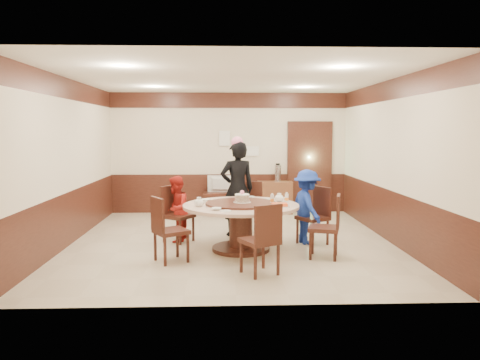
{
  "coord_description": "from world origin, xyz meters",
  "views": [
    {
      "loc": [
        -0.15,
        -7.98,
        1.92
      ],
      "look_at": [
        0.14,
        -0.19,
        1.1
      ],
      "focal_mm": 35.0,
      "sensor_mm": 36.0,
      "label": 1
    }
  ],
  "objects_px": {
    "side_cabinet": "(275,197)",
    "shrimp_platter": "(279,205)",
    "person_blue": "(307,207)",
    "person_red": "(176,209)",
    "television": "(222,184)",
    "birthday_cake": "(242,198)",
    "thermos": "(278,173)",
    "banquet_table": "(241,218)",
    "tv_stand": "(222,203)",
    "person_standing": "(237,189)"
  },
  "relations": [
    {
      "from": "birthday_cake",
      "to": "thermos",
      "type": "height_order",
      "value": "thermos"
    },
    {
      "from": "person_blue",
      "to": "side_cabinet",
      "type": "bearing_deg",
      "value": -10.72
    },
    {
      "from": "person_standing",
      "to": "television",
      "type": "xyz_separation_m",
      "value": [
        -0.28,
        2.25,
        -0.17
      ]
    },
    {
      "from": "shrimp_platter",
      "to": "thermos",
      "type": "relative_size",
      "value": 0.79
    },
    {
      "from": "banquet_table",
      "to": "side_cabinet",
      "type": "xyz_separation_m",
      "value": [
        0.92,
        3.37,
        -0.16
      ]
    },
    {
      "from": "person_blue",
      "to": "person_red",
      "type": "bearing_deg",
      "value": 68.93
    },
    {
      "from": "thermos",
      "to": "television",
      "type": "bearing_deg",
      "value": -178.68
    },
    {
      "from": "birthday_cake",
      "to": "television",
      "type": "height_order",
      "value": "birthday_cake"
    },
    {
      "from": "banquet_table",
      "to": "shrimp_platter",
      "type": "relative_size",
      "value": 6.19
    },
    {
      "from": "tv_stand",
      "to": "television",
      "type": "relative_size",
      "value": 1.25
    },
    {
      "from": "person_standing",
      "to": "birthday_cake",
      "type": "distance_m",
      "value": 1.08
    },
    {
      "from": "person_blue",
      "to": "thermos",
      "type": "bearing_deg",
      "value": -12.02
    },
    {
      "from": "person_blue",
      "to": "shrimp_platter",
      "type": "xyz_separation_m",
      "value": [
        -0.56,
        -0.71,
        0.14
      ]
    },
    {
      "from": "tv_stand",
      "to": "thermos",
      "type": "relative_size",
      "value": 2.24
    },
    {
      "from": "birthday_cake",
      "to": "television",
      "type": "bearing_deg",
      "value": 95.65
    },
    {
      "from": "shrimp_platter",
      "to": "birthday_cake",
      "type": "bearing_deg",
      "value": 150.59
    },
    {
      "from": "side_cabinet",
      "to": "thermos",
      "type": "xyz_separation_m",
      "value": [
        0.07,
        0.0,
        0.56
      ]
    },
    {
      "from": "banquet_table",
      "to": "shrimp_platter",
      "type": "height_order",
      "value": "shrimp_platter"
    },
    {
      "from": "birthday_cake",
      "to": "television",
      "type": "relative_size",
      "value": 0.42
    },
    {
      "from": "thermos",
      "to": "tv_stand",
      "type": "bearing_deg",
      "value": -178.68
    },
    {
      "from": "thermos",
      "to": "person_blue",
      "type": "bearing_deg",
      "value": -87.06
    },
    {
      "from": "shrimp_platter",
      "to": "side_cabinet",
      "type": "relative_size",
      "value": 0.38
    },
    {
      "from": "person_blue",
      "to": "thermos",
      "type": "distance_m",
      "value": 2.98
    },
    {
      "from": "birthday_cake",
      "to": "shrimp_platter",
      "type": "relative_size",
      "value": 0.96
    },
    {
      "from": "thermos",
      "to": "banquet_table",
      "type": "bearing_deg",
      "value": -106.37
    },
    {
      "from": "birthday_cake",
      "to": "side_cabinet",
      "type": "height_order",
      "value": "birthday_cake"
    },
    {
      "from": "person_standing",
      "to": "side_cabinet",
      "type": "bearing_deg",
      "value": -126.25
    },
    {
      "from": "person_red",
      "to": "television",
      "type": "distance_m",
      "value": 2.8
    },
    {
      "from": "person_blue",
      "to": "person_standing",
      "type": "bearing_deg",
      "value": 44.8
    },
    {
      "from": "tv_stand",
      "to": "thermos",
      "type": "height_order",
      "value": "thermos"
    },
    {
      "from": "shrimp_platter",
      "to": "television",
      "type": "relative_size",
      "value": 0.44
    },
    {
      "from": "person_blue",
      "to": "side_cabinet",
      "type": "height_order",
      "value": "person_blue"
    },
    {
      "from": "banquet_table",
      "to": "birthday_cake",
      "type": "xyz_separation_m",
      "value": [
        0.02,
        0.02,
        0.31
      ]
    },
    {
      "from": "person_standing",
      "to": "person_red",
      "type": "distance_m",
      "value": 1.2
    },
    {
      "from": "person_red",
      "to": "banquet_table",
      "type": "bearing_deg",
      "value": 64.62
    },
    {
      "from": "side_cabinet",
      "to": "shrimp_platter",
      "type": "bearing_deg",
      "value": -95.31
    },
    {
      "from": "banquet_table",
      "to": "tv_stand",
      "type": "xyz_separation_m",
      "value": [
        -0.31,
        3.34,
        -0.28
      ]
    },
    {
      "from": "person_red",
      "to": "tv_stand",
      "type": "relative_size",
      "value": 1.35
    },
    {
      "from": "person_blue",
      "to": "thermos",
      "type": "height_order",
      "value": "person_blue"
    },
    {
      "from": "banquet_table",
      "to": "person_red",
      "type": "height_order",
      "value": "person_red"
    },
    {
      "from": "banquet_table",
      "to": "person_blue",
      "type": "distance_m",
      "value": 1.22
    },
    {
      "from": "birthday_cake",
      "to": "side_cabinet",
      "type": "xyz_separation_m",
      "value": [
        0.9,
        3.35,
        -0.47
      ]
    },
    {
      "from": "person_red",
      "to": "tv_stand",
      "type": "distance_m",
      "value": 2.82
    },
    {
      "from": "person_red",
      "to": "tv_stand",
      "type": "xyz_separation_m",
      "value": [
        0.8,
        2.68,
        -0.32
      ]
    },
    {
      "from": "birthday_cake",
      "to": "tv_stand",
      "type": "height_order",
      "value": "birthday_cake"
    },
    {
      "from": "side_cabinet",
      "to": "thermos",
      "type": "relative_size",
      "value": 2.11
    },
    {
      "from": "person_standing",
      "to": "shrimp_platter",
      "type": "relative_size",
      "value": 5.77
    },
    {
      "from": "person_standing",
      "to": "thermos",
      "type": "distance_m",
      "value": 2.49
    },
    {
      "from": "banquet_table",
      "to": "shrimp_platter",
      "type": "xyz_separation_m",
      "value": [
        0.58,
        -0.3,
        0.24
      ]
    },
    {
      "from": "banquet_table",
      "to": "birthday_cake",
      "type": "height_order",
      "value": "birthday_cake"
    }
  ]
}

